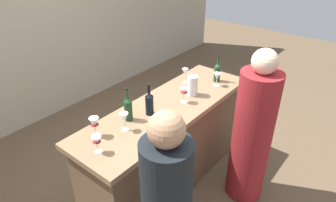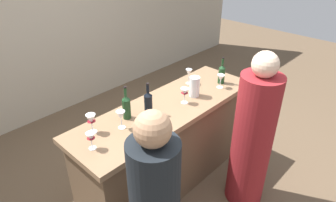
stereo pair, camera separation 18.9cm
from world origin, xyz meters
name	(u,v)px [view 1 (the left image)]	position (x,y,z in m)	size (l,w,h in m)	color
ground_plane	(168,180)	(0.00, 0.00, 0.00)	(12.00, 12.00, 0.00)	brown
back_wall	(31,17)	(0.00, 2.20, 1.40)	(8.00, 0.10, 2.80)	#B2A893
bar_counter	(168,146)	(0.00, 0.00, 0.47)	(1.96, 0.62, 0.94)	brown
wine_bottle_leftmost_olive_green	(128,108)	(-0.39, 0.11, 1.05)	(0.07, 0.07, 0.30)	#193D1E
wine_bottle_second_left_near_black	(149,103)	(-0.21, 0.04, 1.05)	(0.07, 0.07, 0.29)	black
wine_bottle_center_olive_green	(217,72)	(0.73, -0.08, 1.05)	(0.07, 0.07, 0.29)	#193D1E
wine_glass_near_left	(217,77)	(0.63, -0.13, 1.04)	(0.07, 0.07, 0.14)	white
wine_glass_near_center	(184,92)	(0.14, -0.07, 1.05)	(0.08, 0.08, 0.15)	white
wine_glass_near_right	(97,141)	(-0.83, -0.02, 1.04)	(0.07, 0.07, 0.14)	white
wine_glass_far_left	(124,118)	(-0.51, 0.03, 1.05)	(0.07, 0.07, 0.16)	white
wine_glass_far_center	(94,124)	(-0.71, 0.15, 1.05)	(0.08, 0.08, 0.16)	white
wine_glass_far_right	(185,72)	(0.48, 0.16, 1.06)	(0.07, 0.07, 0.16)	white
water_pitcher	(193,86)	(0.31, -0.05, 1.04)	(0.10, 0.10, 0.20)	silver
person_center_guest	(252,135)	(0.38, -0.69, 0.71)	(0.43, 0.43, 1.54)	maroon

